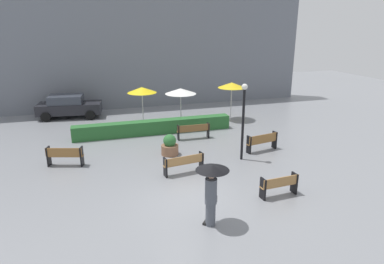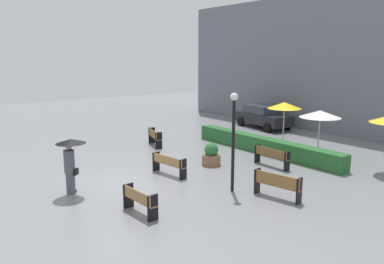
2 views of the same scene
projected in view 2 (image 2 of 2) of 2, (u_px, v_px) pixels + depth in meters
name	position (u px, v px, depth m)	size (l,w,h in m)	color
ground_plane	(112.00, 184.00, 14.99)	(60.00, 60.00, 0.00)	gray
bench_mid_center	(168.00, 163.00, 16.03)	(1.84, 0.60, 0.83)	#9E7242
bench_far_left	(154.00, 136.00, 21.30)	(1.65, 0.83, 0.90)	olive
bench_near_right	(139.00, 200.00, 12.02)	(1.52, 0.46, 0.82)	#9E7242
bench_back_row	(271.00, 156.00, 17.24)	(1.88, 0.37, 0.85)	brown
bench_far_right	(277.00, 184.00, 13.36)	(1.79, 0.65, 0.91)	olive
pedestrian_with_umbrella	(70.00, 157.00, 13.65)	(1.06, 1.06, 2.04)	#4C515B
planter_pot	(211.00, 155.00, 17.51)	(0.85, 0.85, 1.05)	brown
lamp_post	(233.00, 131.00, 13.76)	(0.28, 0.28, 3.64)	black
patio_umbrella_yellow	(284.00, 106.00, 20.78)	(1.83, 1.83, 2.47)	silver
patio_umbrella_white	(320.00, 114.00, 18.76)	(2.00, 2.00, 2.31)	silver
hedge_strip	(263.00, 145.00, 19.73)	(9.28, 0.70, 0.81)	#28602D
building_facade	(346.00, 64.00, 23.68)	(28.00, 1.20, 8.91)	slate
parked_car	(263.00, 116.00, 26.67)	(4.39, 2.41, 1.57)	black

